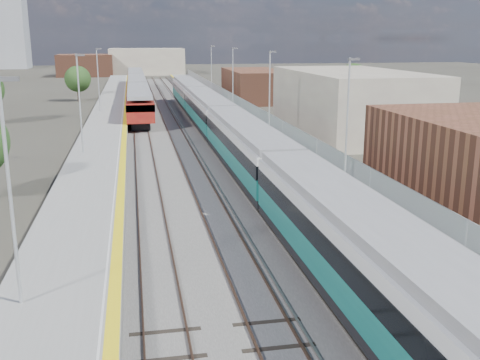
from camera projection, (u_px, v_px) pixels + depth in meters
name	position (u px, v px, depth m)	size (l,w,h in m)	color
ground	(192.00, 130.00, 60.89)	(320.00, 320.00, 0.00)	#47443A
ballast_bed	(170.00, 127.00, 62.85)	(10.50, 155.00, 0.06)	#565451
tracks	(174.00, 124.00, 64.54)	(8.96, 160.00, 0.17)	#4C3323
platform_right	(236.00, 120.00, 64.08)	(4.70, 155.00, 8.52)	slate
platform_left	(108.00, 124.00, 61.49)	(4.30, 155.00, 8.52)	slate
buildings	(81.00, 34.00, 139.37)	(72.00, 185.50, 40.00)	brown
green_train	(223.00, 125.00, 49.17)	(2.96, 82.35, 3.26)	black
red_train	(137.00, 88.00, 86.14)	(2.97, 60.28, 3.75)	black
tree_c	(78.00, 79.00, 87.80)	(4.07, 4.07, 5.51)	#382619
tree_d	(353.00, 81.00, 76.11)	(4.72, 4.72, 6.40)	#382619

